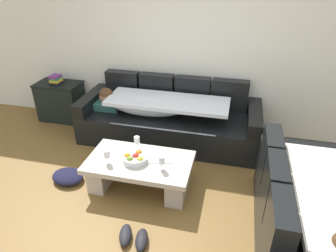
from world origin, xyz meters
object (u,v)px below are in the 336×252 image
coffee_table (140,170)px  couch_near_window (310,219)px  wine_glass_near_right (162,160)px  crumpled_garment (68,176)px  wine_glass_far_back (137,141)px  pair_of_shoes (134,237)px  open_magazine (160,158)px  couch_along_wall (166,119)px  fruit_bowl (135,158)px  side_cabinet (61,101)px  wine_glass_near_left (107,154)px  book_stack_on_cabinet (56,79)px

coffee_table → couch_near_window: bearing=-14.0°
coffee_table → wine_glass_near_right: size_ratio=7.23×
crumpled_garment → wine_glass_far_back: bearing=22.3°
wine_glass_near_right → pair_of_shoes: size_ratio=0.47×
open_magazine → couch_near_window: bearing=-32.5°
couch_along_wall → wine_glass_far_back: bearing=-97.7°
wine_glass_near_right → open_magazine: size_ratio=0.59×
fruit_bowl → pair_of_shoes: (0.23, -0.75, -0.38)m
side_cabinet → pair_of_shoes: side_cabinet is taller
side_cabinet → wine_glass_near_left: bearing=-45.0°
fruit_bowl → wine_glass_near_right: size_ratio=1.69×
couch_near_window → crumpled_garment: 2.70m
book_stack_on_cabinet → couch_near_window: bearing=-26.6°
side_cabinet → couch_along_wall: bearing=-6.8°
coffee_table → pair_of_shoes: coffee_table is taller
coffee_table → book_stack_on_cabinet: book_stack_on_cabinet is taller
coffee_table → fruit_bowl: fruit_bowl is taller
couch_along_wall → wine_glass_far_back: couch_along_wall is taller
wine_glass_far_back → crumpled_garment: (-0.80, -0.33, -0.44)m
book_stack_on_cabinet → fruit_bowl: bearing=-37.7°
wine_glass_far_back → open_magazine: wine_glass_far_back is taller
wine_glass_near_left → wine_glass_near_right: size_ratio=1.00×
couch_near_window → fruit_bowl: couch_near_window is taller
couch_along_wall → open_magazine: bearing=-79.6°
couch_near_window → wine_glass_near_right: size_ratio=11.20×
wine_glass_far_back → book_stack_on_cabinet: size_ratio=0.75×
open_magazine → book_stack_on_cabinet: book_stack_on_cabinet is taller
wine_glass_near_left → crumpled_garment: size_ratio=0.42×
pair_of_shoes → open_magazine: bearing=87.5°
wine_glass_near_right → pair_of_shoes: 0.82m
couch_along_wall → wine_glass_near_left: bearing=-105.4°
wine_glass_near_right → side_cabinet: 2.59m
couch_near_window → wine_glass_near_right: couch_near_window is taller
couch_along_wall → fruit_bowl: bearing=-93.3°
wine_glass_near_left → fruit_bowl: bearing=19.9°
wine_glass_near_left → wine_glass_near_right: same height
fruit_bowl → wine_glass_near_left: size_ratio=1.69×
side_cabinet → book_stack_on_cabinet: book_stack_on_cabinet is taller
couch_along_wall → coffee_table: bearing=-91.3°
wine_glass_far_back → open_magazine: bearing=-22.7°
crumpled_garment → side_cabinet: bearing=122.3°
side_cabinet → crumpled_garment: bearing=-57.7°
wine_glass_near_right → pair_of_shoes: (-0.11, -0.68, -0.45)m
fruit_bowl → open_magazine: (0.26, 0.12, -0.04)m
crumpled_garment → couch_along_wall: bearing=53.5°
couch_near_window → wine_glass_near_right: (-1.47, 0.34, 0.16)m
fruit_bowl → open_magazine: size_ratio=1.00×
coffee_table → wine_glass_near_left: 0.44m
couch_along_wall → wine_glass_near_right: size_ratio=15.51×
fruit_bowl → pair_of_shoes: 0.87m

